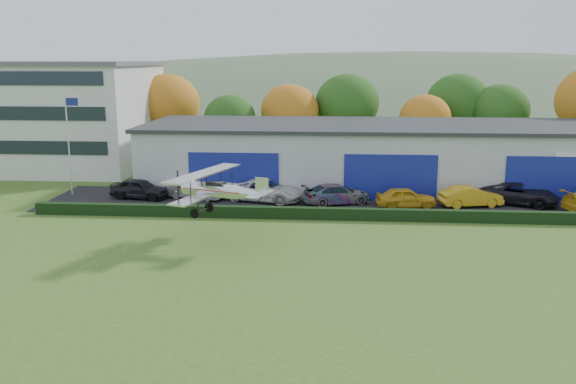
# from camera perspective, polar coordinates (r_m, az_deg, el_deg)

# --- Properties ---
(ground) EXTENTS (300.00, 300.00, 0.00)m
(ground) POSITION_cam_1_polar(r_m,az_deg,el_deg) (26.10, 2.40, -11.72)
(ground) COLOR #3A621F
(ground) RESTS_ON ground
(apron) EXTENTS (48.00, 9.00, 0.05)m
(apron) POSITION_cam_1_polar(r_m,az_deg,el_deg) (46.11, 7.09, -1.05)
(apron) COLOR black
(apron) RESTS_ON ground
(hedge) EXTENTS (46.00, 0.60, 0.80)m
(hedge) POSITION_cam_1_polar(r_m,az_deg,el_deg) (41.37, 7.39, -2.09)
(hedge) COLOR black
(hedge) RESTS_ON ground
(hangar) EXTENTS (40.60, 12.60, 5.30)m
(hangar) POSITION_cam_1_polar(r_m,az_deg,el_deg) (52.58, 9.01, 3.46)
(hangar) COLOR #B2B7BC
(hangar) RESTS_ON ground
(office_block) EXTENTS (20.60, 15.60, 10.40)m
(office_block) POSITION_cam_1_polar(r_m,az_deg,el_deg) (65.70, -21.71, 6.75)
(office_block) COLOR silver
(office_block) RESTS_ON ground
(flagpole) EXTENTS (1.05, 0.10, 8.00)m
(flagpole) POSITION_cam_1_polar(r_m,az_deg,el_deg) (50.60, -19.77, 4.98)
(flagpole) COLOR silver
(flagpole) RESTS_ON ground
(tree_belt) EXTENTS (75.70, 13.22, 10.12)m
(tree_belt) POSITION_cam_1_polar(r_m,az_deg,el_deg) (64.63, 4.54, 7.85)
(tree_belt) COLOR #3D2614
(tree_belt) RESTS_ON ground
(distant_hills) EXTENTS (430.00, 196.00, 56.00)m
(distant_hills) POSITION_cam_1_polar(r_m,az_deg,el_deg) (165.60, 2.62, 4.11)
(distant_hills) COLOR #4C6642
(distant_hills) RESTS_ON ground
(car_0) EXTENTS (4.79, 2.55, 1.55)m
(car_0) POSITION_cam_1_polar(r_m,az_deg,el_deg) (48.47, -13.70, 0.31)
(car_0) COLOR black
(car_0) RESTS_ON apron
(car_1) EXTENTS (4.75, 2.72, 1.48)m
(car_1) POSITION_cam_1_polar(r_m,az_deg,el_deg) (47.49, -8.61, 0.24)
(car_1) COLOR silver
(car_1) RESTS_ON apron
(car_2) EXTENTS (6.26, 4.09, 1.60)m
(car_2) POSITION_cam_1_polar(r_m,az_deg,el_deg) (46.30, -2.12, 0.14)
(car_2) COLOR silver
(car_2) RESTS_ON apron
(car_3) EXTENTS (5.48, 3.69, 1.47)m
(car_3) POSITION_cam_1_polar(r_m,az_deg,el_deg) (45.54, 4.60, -0.18)
(car_3) COLOR gray
(car_3) RESTS_ON apron
(car_4) EXTENTS (4.48, 2.22, 1.47)m
(car_4) POSITION_cam_1_polar(r_m,az_deg,el_deg) (45.09, 10.97, -0.50)
(car_4) COLOR gold
(car_4) RESTS_ON apron
(car_5) EXTENTS (4.83, 2.70, 1.51)m
(car_5) POSITION_cam_1_polar(r_m,az_deg,el_deg) (46.47, 16.70, -0.40)
(car_5) COLOR gold
(car_5) RESTS_ON apron
(car_6) EXTENTS (6.29, 4.70, 1.59)m
(car_6) POSITION_cam_1_polar(r_m,az_deg,el_deg) (48.39, 20.74, -0.14)
(car_6) COLOR black
(car_6) RESTS_ON apron
(biplane) EXTENTS (6.10, 6.88, 2.59)m
(biplane) POSITION_cam_1_polar(r_m,az_deg,el_deg) (35.70, -6.63, 0.28)
(biplane) COLOR silver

